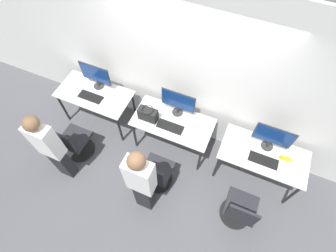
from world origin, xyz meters
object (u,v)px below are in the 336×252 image
object	(u,v)px
mouse_right	(284,168)
mouse_left	(105,103)
keyboard_right	(263,160)
person_left	(50,147)
handbag	(148,114)
mouse_center	(187,133)
monitor_left	(95,75)
office_chair_center	(156,174)
keyboard_left	(91,97)
office_chair_left	(74,143)
person_center	(141,182)
monitor_center	(178,102)
monitor_right	(273,137)
office_chair_right	(239,211)
keyboard_center	(170,127)

from	to	relation	value
mouse_right	mouse_left	bearing A→B (deg)	-179.81
mouse_left	keyboard_right	size ratio (longest dim) A/B	0.22
person_left	handbag	size ratio (longest dim) A/B	5.33
mouse_right	mouse_center	bearing A→B (deg)	-179.27
monitor_left	office_chair_center	bearing A→B (deg)	-32.11
keyboard_left	mouse_left	bearing A→B (deg)	-4.15
office_chair_center	handbag	distance (m)	0.93
monitor_left	keyboard_right	size ratio (longest dim) A/B	1.30
keyboard_right	handbag	size ratio (longest dim) A/B	1.39
office_chair_left	handbag	size ratio (longest dim) A/B	2.93
mouse_left	mouse_center	xyz separation A→B (m)	(1.43, -0.01, 0.00)
office_chair_center	mouse_right	size ratio (longest dim) A/B	9.75
mouse_right	person_center	bearing A→B (deg)	-149.09
monitor_center	handbag	xyz separation A→B (m)	(-0.38, -0.29, -0.15)
mouse_left	monitor_right	world-z (taller)	monitor_right
monitor_right	office_chair_right	distance (m)	1.16
person_center	monitor_center	bearing A→B (deg)	91.10
person_center	monitor_left	bearing A→B (deg)	138.50
person_left	mouse_right	world-z (taller)	person_left
office_chair_center	monitor_center	bearing A→B (deg)	92.52
mouse_left	keyboard_left	bearing A→B (deg)	175.85
office_chair_right	keyboard_left	bearing A→B (deg)	166.00
office_chair_right	keyboard_right	bearing A→B (deg)	84.04
keyboard_center	monitor_right	xyz separation A→B (m)	(1.44, 0.26, 0.26)
mouse_right	keyboard_center	bearing A→B (deg)	-179.84
keyboard_center	person_center	bearing A→B (deg)	-88.57
monitor_center	keyboard_right	distance (m)	1.49
monitor_left	person_left	world-z (taller)	person_left
handbag	mouse_right	bearing A→B (deg)	-0.19
person_left	office_chair_center	size ratio (longest dim) A/B	1.82
office_chair_right	mouse_left	bearing A→B (deg)	164.91
mouse_left	handbag	distance (m)	0.78
monitor_center	office_chair_center	xyz separation A→B (m)	(0.04, -0.95, -0.66)
office_chair_left	monitor_center	world-z (taller)	monitor_center
keyboard_right	office_chair_right	distance (m)	0.80
keyboard_center	office_chair_right	bearing A→B (deg)	-26.56
monitor_left	mouse_left	xyz separation A→B (m)	(0.29, -0.28, -0.25)
keyboard_center	mouse_center	xyz separation A→B (m)	(0.28, -0.01, 0.01)
mouse_right	office_chair_left	bearing A→B (deg)	-167.65
office_chair_left	person_left	world-z (taller)	person_left
monitor_left	mouse_right	distance (m)	3.19
office_chair_left	person_left	size ratio (longest dim) A/B	0.55
keyboard_center	person_center	distance (m)	1.03
keyboard_center	mouse_left	bearing A→B (deg)	-179.75
monitor_center	mouse_right	xyz separation A→B (m)	(1.73, -0.30, -0.25)
monitor_center	person_center	size ratio (longest dim) A/B	0.32
monitor_left	keyboard_left	size ratio (longest dim) A/B	1.30
keyboard_left	office_chair_center	bearing A→B (deg)	-24.20
office_chair_right	person_left	bearing A→B (deg)	-172.34
mouse_left	handbag	size ratio (longest dim) A/B	0.30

